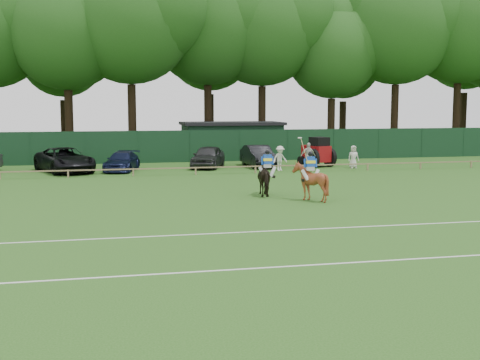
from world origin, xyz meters
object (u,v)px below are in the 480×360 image
object	(u,v)px
horse_dark	(267,178)
hatch_grey	(208,157)
utility_shed	(232,140)
spectator_left	(280,158)
estate_black	(258,156)
horse_chestnut	(310,182)
spectator_mid	(308,156)
sedan_navy	(122,162)
suv_black	(65,160)
spectator_right	(353,157)
tractor	(317,153)

from	to	relation	value
horse_dark	hatch_grey	distance (m)	14.41
hatch_grey	utility_shed	bearing A→B (deg)	88.14
hatch_grey	spectator_left	bearing A→B (deg)	-12.28
estate_black	utility_shed	world-z (taller)	utility_shed
horse_chestnut	estate_black	world-z (taller)	horse_chestnut
horse_dark	spectator_mid	size ratio (longest dim) A/B	1.12
sedan_navy	spectator_left	size ratio (longest dim) A/B	2.65
suv_black	spectator_right	distance (m)	20.03
spectator_right	utility_shed	distance (m)	12.33
suv_black	spectator_right	bearing A→B (deg)	-26.22
spectator_right	sedan_navy	bearing A→B (deg)	174.65
spectator_left	sedan_navy	bearing A→B (deg)	149.86
estate_black	spectator_right	distance (m)	6.82
suv_black	spectator_right	world-z (taller)	suv_black
sedan_navy	spectator_mid	world-z (taller)	spectator_mid
utility_shed	horse_dark	bearing A→B (deg)	-97.67
suv_black	hatch_grey	size ratio (longest dim) A/B	1.26
sedan_navy	spectator_mid	distance (m)	12.90
suv_black	utility_shed	bearing A→B (deg)	11.69
horse_dark	spectator_right	distance (m)	15.25
horse_dark	suv_black	size ratio (longest dim) A/B	0.35
hatch_grey	spectator_left	xyz separation A→B (m)	(4.48, -3.05, 0.05)
hatch_grey	estate_black	bearing A→B (deg)	20.36
horse_chestnut	spectator_left	bearing A→B (deg)	-93.21
hatch_grey	sedan_navy	bearing A→B (deg)	-149.54
tractor	estate_black	bearing A→B (deg)	153.33
sedan_navy	spectator_right	bearing A→B (deg)	9.97
horse_chestnut	utility_shed	bearing A→B (deg)	-86.15
tractor	sedan_navy	bearing A→B (deg)	163.34
spectator_mid	spectator_right	size ratio (longest dim) A/B	1.15
horse_dark	estate_black	bearing A→B (deg)	-98.00
spectator_left	spectator_right	bearing A→B (deg)	-13.84
horse_dark	horse_chestnut	bearing A→B (deg)	129.78
horse_dark	spectator_left	distance (m)	12.04
spectator_left	suv_black	bearing A→B (deg)	152.13
horse_chestnut	hatch_grey	world-z (taller)	horse_chestnut
horse_chestnut	spectator_right	world-z (taller)	horse_chestnut
estate_black	spectator_right	bearing A→B (deg)	-22.42
horse_chestnut	sedan_navy	distance (m)	17.60
hatch_grey	utility_shed	size ratio (longest dim) A/B	0.56
sedan_navy	horse_dark	bearing A→B (deg)	-48.25
horse_dark	estate_black	distance (m)	14.66
spectator_left	spectator_mid	distance (m)	2.28
sedan_navy	hatch_grey	distance (m)	6.17
spectator_left	spectator_mid	xyz separation A→B (m)	(2.21, 0.53, 0.08)
horse_dark	spectator_left	xyz separation A→B (m)	(4.02, 11.35, -0.03)
tractor	hatch_grey	bearing A→B (deg)	157.06
horse_dark	estate_black	size ratio (longest dim) A/B	0.44
suv_black	hatch_grey	world-z (taller)	suv_black
estate_black	tractor	xyz separation A→B (m)	(4.27, -0.73, 0.24)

